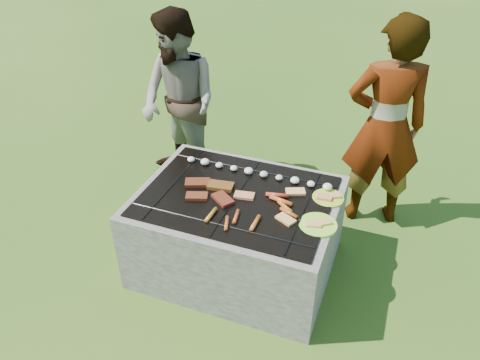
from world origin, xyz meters
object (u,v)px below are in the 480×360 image
(fire_pit, at_px, (237,234))
(cook, at_px, (385,127))
(plate_far, at_px, (328,198))
(bystander, at_px, (179,103))
(plate_near, at_px, (318,225))

(fire_pit, xyz_separation_m, cook, (0.81, 0.91, 0.54))
(plate_far, bearing_deg, cook, 71.43)
(fire_pit, xyz_separation_m, bystander, (-0.85, 0.87, 0.48))
(plate_near, height_order, bystander, bystander)
(bystander, bearing_deg, cook, 27.42)
(fire_pit, height_order, cook, cook)
(bystander, bearing_deg, fire_pit, -19.69)
(plate_far, distance_m, plate_near, 0.29)
(plate_far, height_order, cook, cook)
(plate_near, height_order, cook, cook)
(plate_far, bearing_deg, fire_pit, -161.71)
(plate_far, distance_m, cook, 0.80)
(plate_near, xyz_separation_m, bystander, (-1.41, 0.98, 0.15))
(plate_far, distance_m, bystander, 1.58)
(plate_far, xyz_separation_m, bystander, (-1.41, 0.68, 0.15))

